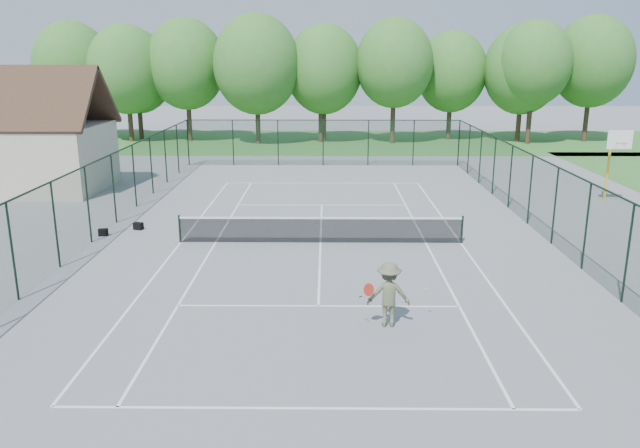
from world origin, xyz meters
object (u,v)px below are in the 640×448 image
Objects in this scene: basketball_goal at (615,151)px; sports_bag_a at (103,232)px; tennis_player at (389,294)px; tennis_net at (321,229)px.

sports_bag_a is at bearing -165.11° from basketball_goal.
basketball_goal is 1.85× the size of tennis_player.
tennis_net is 8.90m from sports_bag_a.
basketball_goal is at bearing 26.26° from tennis_net.
basketball_goal is at bearing 6.40° from sports_bag_a.
basketball_goal is (14.29, 7.05, 1.99)m from tennis_net.
tennis_net is 30.51× the size of sports_bag_a.
tennis_player is (10.75, -8.62, 0.75)m from sports_bag_a.
sports_bag_a is 0.18× the size of tennis_player.
sports_bag_a is 13.80m from tennis_player.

